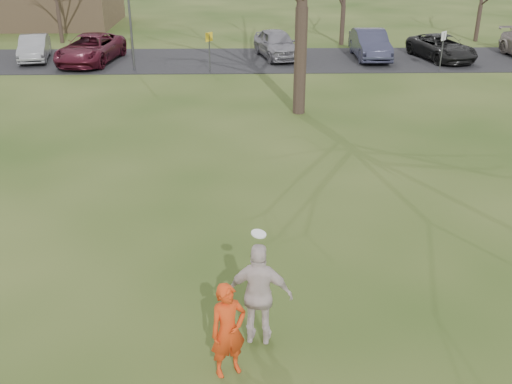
# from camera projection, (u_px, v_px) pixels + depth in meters

# --- Properties ---
(ground) EXTENTS (120.00, 120.00, 0.00)m
(ground) POSITION_uv_depth(u_px,v_px,m) (261.00, 360.00, 10.60)
(ground) COLOR #1E380F
(ground) RESTS_ON ground
(parking_strip) EXTENTS (62.00, 6.50, 0.04)m
(parking_strip) POSITION_uv_depth(u_px,v_px,m) (248.00, 60.00, 33.27)
(parking_strip) COLOR black
(parking_strip) RESTS_ON ground
(player_defender) EXTENTS (0.77, 0.67, 1.79)m
(player_defender) POSITION_uv_depth(u_px,v_px,m) (228.00, 330.00, 9.96)
(player_defender) COLOR red
(player_defender) RESTS_ON ground
(car_1) EXTENTS (2.22, 4.30, 1.35)m
(car_1) POSITION_uv_depth(u_px,v_px,m) (34.00, 48.00, 32.94)
(car_1) COLOR gray
(car_1) RESTS_ON parking_strip
(car_2) EXTENTS (3.29, 5.79, 1.52)m
(car_2) POSITION_uv_depth(u_px,v_px,m) (90.00, 49.00, 32.27)
(car_2) COLOR #4A111F
(car_2) RESTS_ON parking_strip
(car_4) EXTENTS (2.88, 4.89, 1.56)m
(car_4) POSITION_uv_depth(u_px,v_px,m) (277.00, 44.00, 33.49)
(car_4) COLOR gray
(car_4) RESTS_ON parking_strip
(car_5) EXTENTS (1.70, 4.82, 1.59)m
(car_5) POSITION_uv_depth(u_px,v_px,m) (370.00, 44.00, 33.26)
(car_5) COLOR #2E2F45
(car_5) RESTS_ON parking_strip
(car_6) EXTENTS (3.32, 5.21, 1.34)m
(car_6) POSITION_uv_depth(u_px,v_px,m) (442.00, 47.00, 33.10)
(car_6) COLOR black
(car_6) RESTS_ON parking_strip
(catching_play) EXTENTS (1.25, 0.67, 2.21)m
(catching_play) POSITION_uv_depth(u_px,v_px,m) (260.00, 295.00, 10.52)
(catching_play) COLOR beige
(catching_play) RESTS_ON ground
(sign_yellow) EXTENTS (0.35, 0.35, 2.08)m
(sign_yellow) POSITION_uv_depth(u_px,v_px,m) (209.00, 45.00, 29.91)
(sign_yellow) COLOR #47474C
(sign_yellow) RESTS_ON ground
(sign_white) EXTENTS (0.35, 0.35, 2.08)m
(sign_white) POSITION_uv_depth(u_px,v_px,m) (443.00, 44.00, 30.14)
(sign_white) COLOR #47474C
(sign_white) RESTS_ON ground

